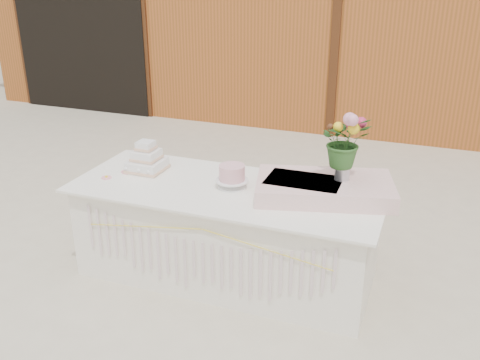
{
  "coord_description": "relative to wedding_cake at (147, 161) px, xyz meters",
  "views": [
    {
      "loc": [
        1.44,
        -3.48,
        2.39
      ],
      "look_at": [
        0.0,
        0.3,
        0.72
      ],
      "focal_mm": 40.0,
      "sensor_mm": 36.0,
      "label": 1
    }
  ],
  "objects": [
    {
      "name": "flower_vase",
      "position": [
        1.6,
        0.07,
        0.11
      ],
      "size": [
        0.11,
        0.11,
        0.15
      ],
      "primitive_type": "cylinder",
      "color": "silver",
      "rests_on": "satin_runner"
    },
    {
      "name": "satin_runner",
      "position": [
        1.48,
        0.01,
        -0.02
      ],
      "size": [
        1.11,
        0.81,
        0.13
      ],
      "primitive_type": "cube",
      "rotation": [
        0.0,
        0.0,
        0.26
      ],
      "color": "#FFD1CD",
      "rests_on": "cake_table"
    },
    {
      "name": "cake_table",
      "position": [
        0.75,
        -0.11,
        -0.47
      ],
      "size": [
        2.4,
        1.0,
        0.77
      ],
      "color": "white",
      "rests_on": "ground"
    },
    {
      "name": "bouquet",
      "position": [
        1.6,
        0.07,
        0.39
      ],
      "size": [
        0.45,
        0.43,
        0.39
      ],
      "primitive_type": "imported",
      "rotation": [
        0.0,
        0.0,
        0.44
      ],
      "color": "#2D5B24",
      "rests_on": "flower_vase"
    },
    {
      "name": "barn",
      "position": [
        0.74,
        5.89,
        0.82
      ],
      "size": [
        12.6,
        4.6,
        3.3
      ],
      "color": "#A65222",
      "rests_on": "ground"
    },
    {
      "name": "wedding_cake",
      "position": [
        0.0,
        0.0,
        0.0
      ],
      "size": [
        0.29,
        0.29,
        0.26
      ],
      "rotation": [
        0.0,
        0.0,
        -0.01
      ],
      "color": "white",
      "rests_on": "cake_table"
    },
    {
      "name": "ground",
      "position": [
        0.75,
        -0.11,
        -0.86
      ],
      "size": [
        80.0,
        80.0,
        0.0
      ],
      "primitive_type": "plane",
      "color": "beige",
      "rests_on": "ground"
    },
    {
      "name": "pink_cake_stand",
      "position": [
        0.79,
        -0.08,
        0.01
      ],
      "size": [
        0.25,
        0.25,
        0.18
      ],
      "color": "white",
      "rests_on": "cake_table"
    },
    {
      "name": "loose_flowers",
      "position": [
        -0.2,
        -0.07,
        -0.08
      ],
      "size": [
        0.2,
        0.4,
        0.02
      ],
      "primitive_type": null,
      "rotation": [
        0.0,
        0.0,
        -0.1
      ],
      "color": "pink",
      "rests_on": "cake_table"
    }
  ]
}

